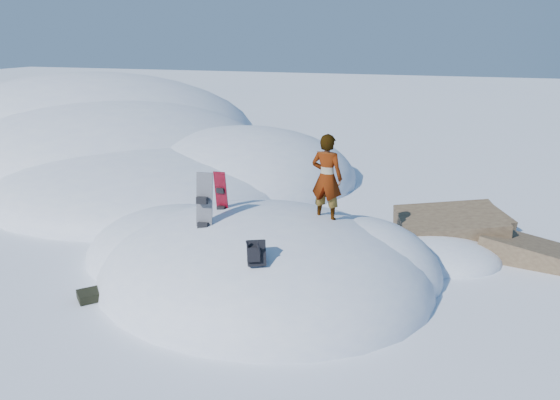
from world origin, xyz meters
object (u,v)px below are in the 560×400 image
(snowboard_dark, at_px, (204,215))
(snowboard_red, at_px, (222,201))
(person, at_px, (327,178))
(backpack, at_px, (256,253))

(snowboard_dark, bearing_deg, snowboard_red, 86.92)
(snowboard_red, distance_m, snowboard_dark, 0.91)
(snowboard_red, relative_size, person, 0.76)
(snowboard_red, distance_m, backpack, 2.38)
(snowboard_dark, xyz_separation_m, backpack, (1.42, -0.96, -0.21))
(snowboard_red, bearing_deg, backpack, -54.15)
(person, bearing_deg, snowboard_dark, 40.06)
(snowboard_red, bearing_deg, snowboard_dark, -89.86)
(snowboard_red, xyz_separation_m, snowboard_dark, (0.04, -0.91, -0.01))
(snowboard_dark, bearing_deg, person, 25.42)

